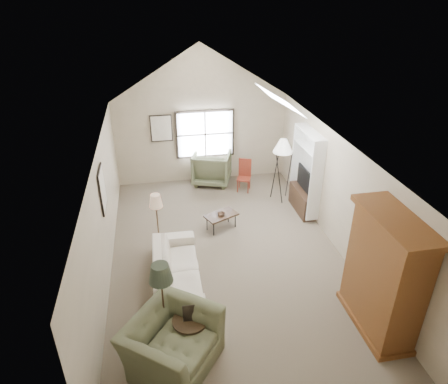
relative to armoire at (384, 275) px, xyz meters
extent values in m
cube|color=#6C5D4D|center=(-2.18, 2.40, -1.10)|extent=(5.00, 8.00, 0.01)
cube|color=tan|center=(-2.18, 6.40, 0.15)|extent=(5.00, 0.01, 2.50)
cube|color=tan|center=(-2.18, -1.60, 0.15)|extent=(5.00, 0.01, 2.50)
cube|color=tan|center=(-4.68, 2.40, 0.15)|extent=(0.01, 8.00, 2.50)
cube|color=tan|center=(0.32, 2.40, 0.15)|extent=(0.01, 8.00, 2.50)
cube|color=black|center=(-2.08, 6.36, 0.35)|extent=(1.72, 0.08, 1.42)
cube|color=black|center=(-4.65, 2.70, 0.65)|extent=(0.68, 0.04, 0.88)
cube|color=black|center=(-3.33, 6.37, 0.60)|extent=(0.62, 0.04, 0.78)
cube|color=brown|center=(0.00, 0.00, 0.00)|extent=(0.60, 1.50, 2.20)
cube|color=white|center=(0.16, 4.00, 0.05)|extent=(0.32, 1.30, 2.10)
cube|color=#382316|center=(0.14, 4.00, -0.80)|extent=(0.34, 1.18, 0.60)
cube|color=black|center=(0.14, 4.00, -0.18)|extent=(0.05, 0.90, 0.55)
imported|color=beige|center=(-3.34, 1.71, -0.76)|extent=(0.94, 2.32, 0.67)
imported|color=#5B5C40|center=(-3.54, -0.18, -0.66)|extent=(1.77, 1.80, 0.89)
imported|color=#585B40|center=(-1.93, 6.10, -0.61)|extent=(1.35, 1.36, 0.99)
cube|color=#322114|center=(-2.11, 3.53, -0.90)|extent=(0.89, 0.72, 0.40)
imported|color=#3A2617|center=(-2.11, 3.53, -0.68)|extent=(0.25, 0.25, 0.05)
cylinder|color=#332314|center=(-3.24, 0.11, -0.81)|extent=(0.59, 0.59, 0.58)
cube|color=maroon|center=(-1.12, 5.40, -0.63)|extent=(0.47, 0.47, 0.93)
camera|label=1|loc=(-3.55, -4.62, 4.29)|focal=32.00mm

